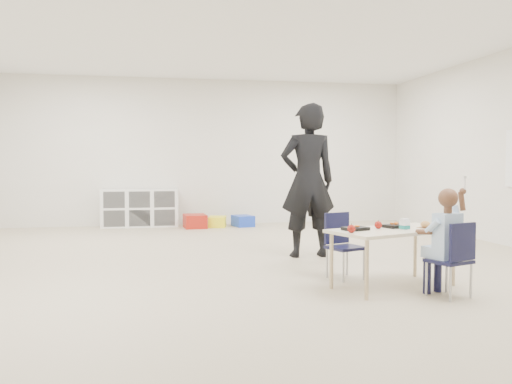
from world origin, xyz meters
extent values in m
plane|color=#C3B396|center=(0.00, 0.00, 0.00)|extent=(9.00, 9.00, 0.00)
plane|color=white|center=(0.00, 0.00, 2.80)|extent=(9.00, 9.00, 0.00)
cube|color=white|center=(0.00, 4.50, 1.40)|extent=(8.00, 0.02, 2.80)
cube|color=white|center=(0.00, -4.50, 1.40)|extent=(8.00, 0.02, 2.80)
cube|color=beige|center=(1.28, -1.23, 0.54)|extent=(1.35, 0.97, 0.03)
cube|color=black|center=(1.34, -1.13, 0.57)|extent=(0.26, 0.22, 0.03)
cube|color=black|center=(0.88, -1.26, 0.57)|extent=(0.26, 0.22, 0.03)
cube|color=white|center=(1.35, -1.31, 0.61)|extent=(0.09, 0.09, 0.10)
ellipsoid|color=tan|center=(1.61, -1.21, 0.59)|extent=(0.09, 0.09, 0.07)
sphere|color=maroon|center=(1.14, -1.18, 0.59)|extent=(0.07, 0.07, 0.07)
sphere|color=maroon|center=(0.78, -1.43, 0.59)|extent=(0.07, 0.07, 0.07)
cube|color=white|center=(-1.20, 4.28, 0.35)|extent=(1.40, 0.40, 0.70)
imported|color=black|center=(0.96, 0.57, 0.96)|extent=(0.71, 0.47, 1.92)
cube|color=#AD1D11|center=(-0.21, 3.92, 0.12)|extent=(0.42, 0.53, 0.24)
cube|color=#FFF21A|center=(0.22, 3.98, 0.10)|extent=(0.38, 0.45, 0.20)
cube|color=blue|center=(0.70, 3.98, 0.10)|extent=(0.41, 0.48, 0.20)
camera|label=1|loc=(-0.97, -5.99, 1.17)|focal=38.00mm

